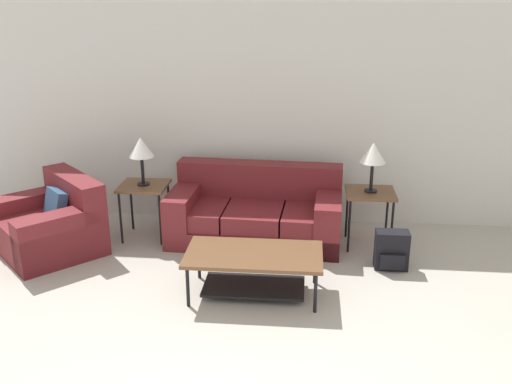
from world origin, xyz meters
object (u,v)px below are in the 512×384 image
Objects in this scene: table_lamp_left at (141,148)px; couch at (256,214)px; side_table_left at (144,191)px; backpack at (392,251)px; side_table_right at (370,198)px; armchair at (52,225)px; table_lamp_right at (373,154)px; coffee_table at (254,264)px.

couch is at bearing 3.61° from table_lamp_left.
backpack is at bearing -11.49° from side_table_left.
couch is at bearing 176.37° from side_table_right.
side_table_right is 2.58m from table_lamp_left.
side_table_left and side_table_right have the same top height.
table_lamp_left is at bearing 24.80° from armchair.
armchair is at bearing -155.20° from side_table_left.
armchair is 2.61× the size of table_lamp_right.
side_table_left is at bearing 180.00° from side_table_right.
coffee_table is at bearing -153.79° from backpack.
side_table_left reaches higher than coffee_table.
armchair is 1.28m from table_lamp_left.
armchair is at bearing -166.95° from couch.
table_lamp_right is (-0.00, -0.00, 0.49)m from side_table_right.
backpack is (0.19, -0.55, -0.87)m from table_lamp_right.
table_lamp_left is (0.93, 0.43, 0.77)m from armchair.
side_table_right is 1.16× the size of table_lamp_right.
side_table_left is at bearing -176.39° from couch.
armchair reaches higher than side_table_right.
table_lamp_left is (0.00, -0.00, 0.49)m from side_table_left.
side_table_right is (3.46, 0.43, 0.28)m from armchair.
coffee_table is (2.30, -0.79, 0.03)m from armchair.
backpack is at bearing -71.20° from side_table_right.
side_table_left is at bearing 168.51° from backpack.
coffee_table is 1.70m from side_table_right.
armchair is 2.25× the size of side_table_left.
table_lamp_right reaches higher than coffee_table.
armchair reaches higher than coffee_table.
side_table_left is 1.58× the size of backpack.
table_lamp_left is at bearing -180.00° from side_table_right.
table_lamp_left is at bearing 138.33° from coffee_table.
side_table_right is at bearing 80.54° from table_lamp_right.
table_lamp_right is (3.46, 0.43, 0.77)m from armchair.
armchair is 3.57m from table_lamp_right.
armchair is 3.55× the size of backpack.
table_lamp_right is at bearing -0.00° from side_table_left.
side_table_left is 2.80m from backpack.
side_table_right is 1.58× the size of backpack.
side_table_left is 1.16× the size of table_lamp_left.
table_lamp_left is 2.91m from backpack.
table_lamp_right reaches higher than side_table_right.
table_lamp_right reaches higher than side_table_left.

